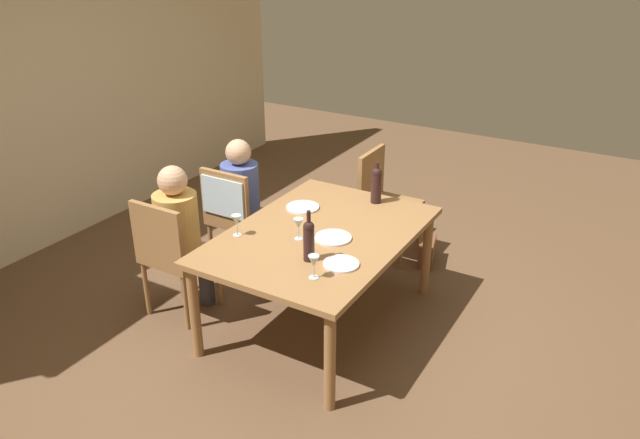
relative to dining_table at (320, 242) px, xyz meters
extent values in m
plane|color=brown|center=(0.00, 0.00, -0.65)|extent=(10.00, 10.00, 0.00)
cube|color=beige|center=(0.00, 2.78, 0.70)|extent=(6.40, 0.12, 2.70)
cube|color=olive|center=(0.00, 0.00, 0.05)|extent=(1.65, 1.15, 0.04)
cylinder|color=olive|center=(-0.75, -0.51, -0.31)|extent=(0.07, 0.07, 0.68)
cylinder|color=olive|center=(0.75, -0.51, -0.31)|extent=(0.07, 0.07, 0.68)
cylinder|color=olive|center=(-0.75, 0.51, -0.31)|extent=(0.07, 0.07, 0.68)
cylinder|color=olive|center=(0.75, 0.51, -0.31)|extent=(0.07, 0.07, 0.68)
cylinder|color=olive|center=(0.56, 1.15, -0.43)|extent=(0.04, 0.04, 0.44)
cylinder|color=olive|center=(0.56, 0.77, -0.43)|extent=(0.04, 0.04, 0.44)
cylinder|color=olive|center=(0.18, 1.15, -0.43)|extent=(0.04, 0.04, 0.44)
cylinder|color=olive|center=(0.18, 0.77, -0.43)|extent=(0.04, 0.04, 0.44)
cube|color=olive|center=(0.37, 0.96, -0.19)|extent=(0.44, 0.44, 0.04)
cube|color=olive|center=(0.17, 0.96, 0.05)|extent=(0.04, 0.44, 0.44)
cube|color=#ADC6D6|center=(0.17, 0.96, 0.08)|extent=(0.07, 0.40, 0.31)
cylinder|color=olive|center=(-0.18, 1.15, -0.43)|extent=(0.04, 0.04, 0.44)
cylinder|color=olive|center=(-0.18, 0.77, -0.43)|extent=(0.04, 0.04, 0.44)
cylinder|color=olive|center=(-0.56, 1.15, -0.43)|extent=(0.04, 0.04, 0.44)
cylinder|color=olive|center=(-0.56, 0.77, -0.43)|extent=(0.04, 0.04, 0.44)
cube|color=olive|center=(-0.37, 0.96, -0.19)|extent=(0.44, 0.44, 0.04)
cube|color=olive|center=(-0.57, 0.96, 0.05)|extent=(0.04, 0.44, 0.44)
cylinder|color=olive|center=(1.39, -0.19, -0.43)|extent=(0.04, 0.04, 0.44)
cylinder|color=olive|center=(1.01, -0.19, -0.43)|extent=(0.04, 0.04, 0.44)
cylinder|color=olive|center=(1.39, 0.19, -0.43)|extent=(0.04, 0.04, 0.44)
cylinder|color=olive|center=(1.01, 0.19, -0.43)|extent=(0.04, 0.04, 0.44)
cube|color=olive|center=(1.20, 0.00, -0.19)|extent=(0.44, 0.44, 0.04)
cube|color=olive|center=(1.20, 0.20, 0.05)|extent=(0.44, 0.04, 0.44)
cylinder|color=#33333D|center=(0.51, 1.05, -0.42)|extent=(0.11, 0.11, 0.46)
cylinder|color=#33333D|center=(0.51, 0.87, -0.42)|extent=(0.11, 0.11, 0.46)
cylinder|color=#475699|center=(0.37, 0.96, 0.05)|extent=(0.30, 0.30, 0.46)
sphere|color=tan|center=(0.37, 0.96, 0.38)|extent=(0.20, 0.20, 0.20)
cylinder|color=#33333D|center=(-0.23, 1.05, -0.42)|extent=(0.11, 0.11, 0.46)
cylinder|color=#33333D|center=(-0.23, 0.86, -0.42)|extent=(0.11, 0.11, 0.46)
cylinder|color=tan|center=(-0.37, 0.96, 0.05)|extent=(0.31, 0.31, 0.48)
sphere|color=tan|center=(-0.37, 0.96, 0.39)|extent=(0.21, 0.21, 0.21)
cylinder|color=black|center=(-0.37, -0.13, 0.18)|extent=(0.07, 0.07, 0.22)
sphere|color=black|center=(-0.37, -0.13, 0.30)|extent=(0.07, 0.07, 0.07)
cylinder|color=black|center=(-0.37, -0.13, 0.36)|extent=(0.03, 0.03, 0.10)
cylinder|color=black|center=(0.66, -0.10, 0.19)|extent=(0.08, 0.08, 0.23)
sphere|color=black|center=(0.66, -0.10, 0.31)|extent=(0.08, 0.08, 0.08)
cylinder|color=black|center=(0.66, -0.10, 0.36)|extent=(0.03, 0.03, 0.07)
cylinder|color=silver|center=(-0.15, 0.08, 0.08)|extent=(0.06, 0.06, 0.00)
cylinder|color=silver|center=(-0.15, 0.08, 0.11)|extent=(0.01, 0.01, 0.07)
cone|color=silver|center=(-0.15, 0.08, 0.19)|extent=(0.07, 0.07, 0.07)
cylinder|color=silver|center=(-0.54, -0.27, 0.08)|extent=(0.06, 0.06, 0.00)
cylinder|color=silver|center=(-0.54, -0.27, 0.11)|extent=(0.01, 0.01, 0.07)
cone|color=silver|center=(-0.54, -0.27, 0.19)|extent=(0.07, 0.07, 0.07)
cylinder|color=silver|center=(-0.32, 0.47, 0.08)|extent=(0.06, 0.06, 0.00)
cylinder|color=silver|center=(-0.32, 0.47, 0.11)|extent=(0.01, 0.01, 0.07)
cone|color=silver|center=(-0.32, 0.47, 0.19)|extent=(0.07, 0.07, 0.07)
cylinder|color=white|center=(0.29, 0.32, 0.08)|extent=(0.25, 0.25, 0.01)
cylinder|color=white|center=(-0.32, -0.34, 0.08)|extent=(0.23, 0.23, 0.01)
cylinder|color=white|center=(-0.03, -0.12, 0.08)|extent=(0.25, 0.25, 0.01)
cube|color=brown|center=(1.20, -0.35, -0.54)|extent=(0.30, 0.18, 0.22)
camera|label=1|loc=(-3.26, -1.91, 1.95)|focal=34.71mm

